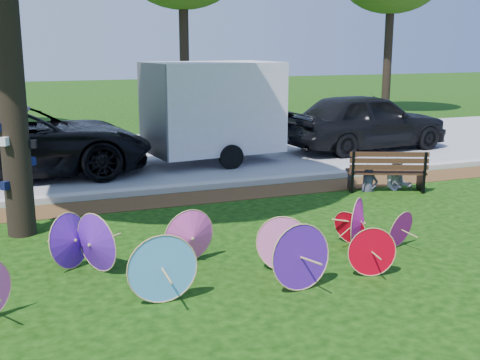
% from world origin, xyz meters
% --- Properties ---
extents(ground, '(90.00, 90.00, 0.00)m').
position_xyz_m(ground, '(0.00, 0.00, 0.00)').
color(ground, black).
rests_on(ground, ground).
extents(mulch_strip, '(90.00, 1.00, 0.01)m').
position_xyz_m(mulch_strip, '(0.00, 4.50, 0.01)').
color(mulch_strip, '#472D16').
rests_on(mulch_strip, ground).
extents(curb, '(90.00, 0.30, 0.12)m').
position_xyz_m(curb, '(0.00, 5.20, 0.06)').
color(curb, '#B7B5AD').
rests_on(curb, ground).
extents(street, '(90.00, 8.00, 0.01)m').
position_xyz_m(street, '(0.00, 9.35, 0.01)').
color(street, gray).
rests_on(street, ground).
extents(parasol_pile, '(6.42, 2.21, 0.85)m').
position_xyz_m(parasol_pile, '(-0.40, 0.55, 0.38)').
color(parasol_pile, '#561AAB').
rests_on(parasol_pile, ground).
extents(black_van, '(5.99, 2.96, 1.63)m').
position_xyz_m(black_van, '(-2.64, 7.80, 0.82)').
color(black_van, black).
rests_on(black_van, ground).
extents(dark_pickup, '(4.99, 2.40, 1.64)m').
position_xyz_m(dark_pickup, '(6.66, 8.10, 0.82)').
color(dark_pickup, black).
rests_on(dark_pickup, ground).
extents(cargo_trailer, '(3.40, 2.37, 2.84)m').
position_xyz_m(cargo_trailer, '(2.02, 7.92, 1.42)').
color(cargo_trailer, white).
rests_on(cargo_trailer, ground).
extents(park_bench, '(1.73, 1.19, 0.85)m').
position_xyz_m(park_bench, '(4.38, 3.73, 0.42)').
color(park_bench, black).
rests_on(park_bench, ground).
extents(person_left, '(0.40, 0.27, 1.08)m').
position_xyz_m(person_left, '(4.03, 3.78, 0.54)').
color(person_left, '#3D3F53').
rests_on(person_left, ground).
extents(person_right, '(0.75, 0.68, 1.27)m').
position_xyz_m(person_right, '(4.73, 3.78, 0.64)').
color(person_right, '#BBBAC4').
rests_on(person_right, ground).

